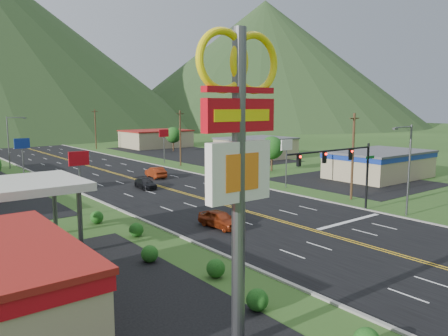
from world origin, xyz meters
TOP-DOWN VIEW (x-y plane):
  - curb_west at (-10.15, 0.00)m, footprint 0.30×460.00m
  - pylon_sign at (-17.00, 2.00)m, footprint 4.32×0.60m
  - traffic_signal at (6.48, 14.00)m, footprint 13.10×0.43m
  - streetlight_east at (11.18, 10.00)m, footprint 3.28×0.25m
  - streetlight_west at (-11.68, 70.00)m, footprint 3.28×0.25m
  - gas_canopy at (-22.00, 22.00)m, footprint 10.00×8.00m
  - building_east_near at (30.00, 25.00)m, footprint 15.40×10.40m
  - building_east_mid at (32.00, 55.00)m, footprint 14.40×11.40m
  - building_east_far at (28.00, 90.00)m, footprint 16.40×12.40m
  - pole_sign_west_a at (-14.00, 30.00)m, footprint 2.00×0.18m
  - pole_sign_west_b at (-14.00, 52.00)m, footprint 2.00×0.18m
  - pole_sign_east_a at (13.00, 28.00)m, footprint 2.00×0.18m
  - pole_sign_east_b at (13.00, 60.00)m, footprint 2.00×0.18m
  - tree_east_a at (22.00, 40.00)m, footprint 3.84×3.84m
  - tree_east_b at (26.00, 78.00)m, footprint 3.84×3.84m
  - utility_pole_a at (13.50, 18.00)m, footprint 1.60×0.28m
  - utility_pole_b at (13.50, 55.00)m, footprint 1.60×0.28m
  - utility_pole_c at (13.50, 95.00)m, footprint 1.60×0.28m
  - utility_pole_d at (13.50, 135.00)m, footprint 1.60×0.28m
  - mountain_ne at (147.84, 176.19)m, footprint 180.00×180.00m
  - car_red_near at (-5.89, 17.87)m, footprint 2.21×4.64m
  - car_dark_mid at (-2.23, 38.82)m, footprint 2.28×4.65m
  - car_red_far at (3.11, 45.60)m, footprint 2.32×5.09m

SIDE VIEW (x-z plane):
  - curb_west at x=-10.15m, z-range -0.07..0.07m
  - car_dark_mid at x=-2.23m, z-range 0.00..1.30m
  - car_red_near at x=-5.89m, z-range 0.00..1.53m
  - car_red_far at x=3.11m, z-range 0.00..1.62m
  - building_east_mid at x=32.00m, z-range 0.01..4.31m
  - building_east_far at x=28.00m, z-range 0.01..4.51m
  - building_east_near at x=30.00m, z-range 0.22..4.32m
  - tree_east_a at x=22.00m, z-range 0.98..6.80m
  - tree_east_b at x=26.00m, z-range 0.98..6.80m
  - gas_canopy at x=-22.00m, z-range 2.22..7.52m
  - pole_sign_west_a at x=-14.00m, z-range 1.85..8.25m
  - pole_sign_west_b at x=-14.00m, z-range 1.85..8.25m
  - pole_sign_east_a at x=13.00m, z-range 1.85..8.25m
  - pole_sign_east_b at x=13.00m, z-range 1.85..8.25m
  - utility_pole_a at x=13.50m, z-range 0.13..10.13m
  - utility_pole_b at x=13.50m, z-range 0.13..10.13m
  - utility_pole_c at x=13.50m, z-range 0.13..10.13m
  - utility_pole_d at x=13.50m, z-range 0.13..10.13m
  - streetlight_east at x=11.18m, z-range 0.68..9.68m
  - streetlight_west at x=-11.68m, z-range 0.68..9.68m
  - traffic_signal at x=6.48m, z-range 1.83..8.83m
  - pylon_sign at x=-17.00m, z-range 2.30..16.30m
  - mountain_ne at x=147.84m, z-range 0.00..70.00m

